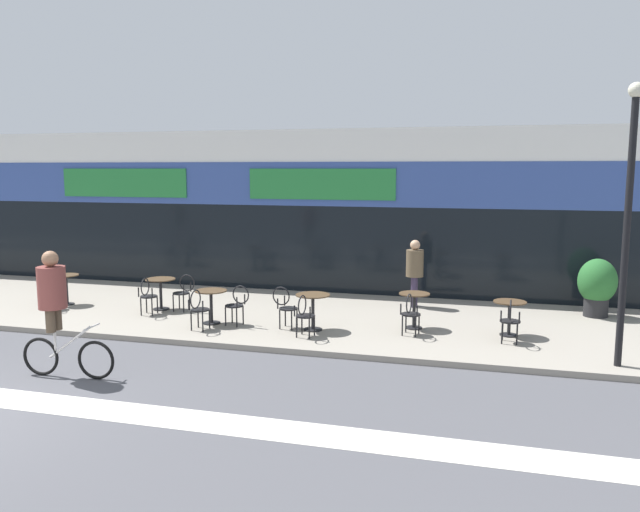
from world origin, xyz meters
name	(u,v)px	position (x,y,z in m)	size (l,w,h in m)	color
sidewalk_slab	(175,309)	(0.00, 7.25, 0.06)	(40.00, 5.50, 0.12)	gray
storefront_facade	(245,208)	(0.00, 11.96, 2.30)	(40.00, 4.06, 4.61)	silver
bistro_table_0	(66,284)	(-2.74, 6.72, 0.66)	(0.63, 0.63, 0.77)	black
bistro_table_1	(161,287)	(-0.16, 6.86, 0.67)	(0.72, 0.72, 0.76)	black
bistro_table_2	(211,300)	(1.63, 5.91, 0.66)	(0.71, 0.71, 0.75)	black
bistro_table_3	(313,304)	(3.97, 5.96, 0.68)	(0.73, 0.73, 0.78)	black
bistro_table_4	(414,303)	(6.03, 6.68, 0.67)	(0.66, 0.66, 0.77)	black
bistro_table_5	(510,311)	(8.00, 6.61, 0.63)	(0.66, 0.66, 0.72)	black
cafe_chair_0_near	(49,289)	(-2.74, 6.10, 0.64)	(0.43, 0.59, 0.90)	black
cafe_chair_0_side	(46,283)	(-3.36, 6.73, 0.64)	(0.59, 0.44, 0.90)	black
cafe_chair_1_near	(147,294)	(-0.15, 6.23, 0.64)	(0.43, 0.59, 0.90)	black
cafe_chair_1_side	(184,290)	(0.47, 6.86, 0.64)	(0.58, 0.42, 0.90)	black
cafe_chair_2_near	(198,307)	(1.63, 5.28, 0.64)	(0.43, 0.59, 0.90)	black
cafe_chair_2_side	(237,302)	(2.26, 5.90, 0.64)	(0.60, 0.45, 0.90)	black
cafe_chair_3_near	(304,313)	(3.96, 5.34, 0.64)	(0.44, 0.59, 0.90)	black
cafe_chair_3_side	(285,305)	(3.34, 5.97, 0.64)	(0.59, 0.44, 0.90)	black
cafe_chair_4_near	(410,311)	(6.02, 6.05, 0.64)	(0.45, 0.60, 0.90)	black
cafe_chair_5_near	(510,318)	(7.99, 5.98, 0.64)	(0.42, 0.58, 0.90)	black
planter_pot	(597,285)	(9.99, 8.91, 0.87)	(0.87, 0.87, 1.36)	#232326
lamp_post	(628,205)	(9.79, 5.03, 2.93)	(0.26, 0.26, 4.84)	black
cyclist_0	(55,303)	(0.50, 2.25, 1.29)	(1.71, 0.54, 2.18)	black
pedestrian_near_end	(415,267)	(5.78, 8.83, 1.12)	(0.44, 0.44, 1.68)	#382D47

